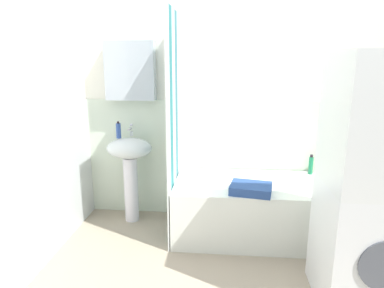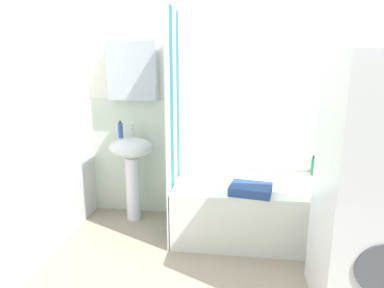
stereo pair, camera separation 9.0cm
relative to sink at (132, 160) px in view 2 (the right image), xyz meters
The scene contains 12 objects.
wall_back_tiled 1.14m from the sink, 13.33° to the left, with size 3.60×0.18×2.40m.
wall_left_tiled 0.99m from the sink, 126.94° to the right, with size 0.07×1.81×2.40m.
sink is the anchor object (origin of this frame).
faucet 0.30m from the sink, 90.00° to the left, with size 0.03×0.12×0.12m.
soap_dispenser 0.32m from the sink, behind, with size 0.05×0.05×0.17m.
bathtub 1.36m from the sink, ahead, with size 1.62×0.76×0.51m, color white.
shower_curtain 0.63m from the sink, 21.98° to the right, with size 0.01×0.76×2.00m.
lotion_bottle 2.01m from the sink, ahead, with size 0.04×0.04×0.18m.
conditioner_bottle 1.88m from the sink, ahead, with size 0.05×0.05×0.22m.
shampoo_bottle 1.76m from the sink, ahead, with size 0.04×0.04×0.19m.
towel_folded 1.23m from the sink, 20.77° to the right, with size 0.33×0.26×0.07m, color #2B4988.
washer_dryer_stack 2.13m from the sink, 29.43° to the right, with size 0.58×0.59×1.64m.
Camera 2 is at (-0.05, -2.10, 1.58)m, focal length 32.04 mm.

